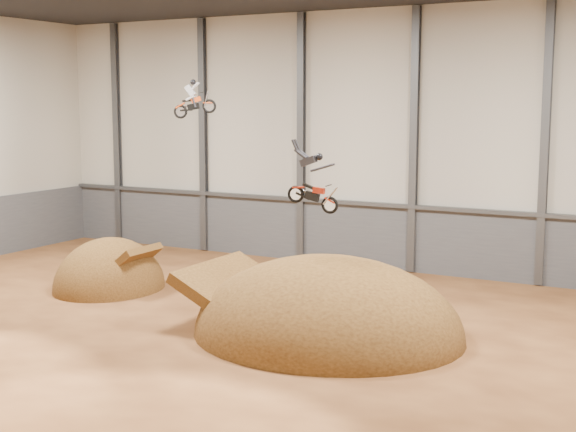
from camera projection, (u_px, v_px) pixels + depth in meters
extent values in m
plane|color=#522D16|center=(203.00, 333.00, 31.67)|extent=(40.00, 40.00, 0.00)
cube|color=beige|center=(357.00, 140.00, 43.73)|extent=(40.00, 0.10, 14.00)
cube|color=#4D4F54|center=(355.00, 235.00, 44.39)|extent=(39.80, 0.18, 3.50)
cube|color=#47494F|center=(355.00, 203.00, 44.00)|extent=(39.80, 0.35, 0.20)
cube|color=#47494F|center=(117.00, 134.00, 51.41)|extent=(0.40, 0.36, 13.90)
cube|color=#47494F|center=(203.00, 136.00, 48.27)|extent=(0.40, 0.36, 13.90)
cube|color=#47494F|center=(301.00, 139.00, 45.13)|extent=(0.40, 0.36, 13.90)
cube|color=#47494F|center=(414.00, 141.00, 41.99)|extent=(0.40, 0.36, 13.90)
cube|color=#47494F|center=(545.00, 145.00, 38.85)|extent=(0.40, 0.36, 13.90)
ellipsoid|color=#3F260F|center=(110.00, 289.00, 39.13)|extent=(5.06, 5.84, 5.06)
ellipsoid|color=#3F260F|center=(327.00, 335.00, 31.38)|extent=(10.80, 9.56, 6.23)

